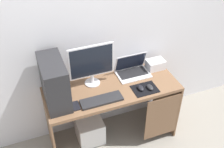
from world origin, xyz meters
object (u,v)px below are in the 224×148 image
object	(u,v)px
projector	(155,64)
mouse_right	(150,87)
pc_tower	(54,82)
laptop	(132,70)
keyboard	(102,100)
mouse_left	(141,88)
monitor	(92,64)
cell_phone	(76,106)
subwoofer	(90,130)

from	to	relation	value
projector	mouse_right	bearing A→B (deg)	-126.20
pc_tower	laptop	distance (m)	0.90
laptop	keyboard	world-z (taller)	laptop
pc_tower	mouse_right	size ratio (longest dim) A/B	4.88
keyboard	mouse_left	world-z (taller)	mouse_left
projector	mouse_left	size ratio (longest dim) A/B	2.08
keyboard	mouse_right	xyz separation A→B (m)	(0.53, -0.00, 0.01)
laptop	mouse_right	bearing A→B (deg)	-79.39
monitor	pc_tower	bearing A→B (deg)	-163.41
laptop	projector	distance (m)	0.28
mouse_right	cell_phone	distance (m)	0.78
cell_phone	subwoofer	bearing A→B (deg)	48.18
pc_tower	mouse_right	distance (m)	0.97
monitor	projector	distance (m)	0.78
monitor	cell_phone	size ratio (longest dim) A/B	3.61
laptop	subwoofer	xyz separation A→B (m)	(-0.56, -0.10, -0.65)
monitor	mouse_left	world-z (taller)	monitor
pc_tower	keyboard	distance (m)	0.49
projector	cell_phone	distance (m)	1.05
mouse_right	cell_phone	world-z (taller)	mouse_right
mouse_left	laptop	bearing A→B (deg)	82.93
monitor	projector	world-z (taller)	monitor
mouse_left	subwoofer	bearing A→B (deg)	160.30
projector	mouse_left	bearing A→B (deg)	-138.62
monitor	laptop	bearing A→B (deg)	2.36
monitor	mouse_right	distance (m)	0.65
keyboard	mouse_left	distance (m)	0.43
subwoofer	mouse_right	bearing A→B (deg)	-18.95
keyboard	mouse_right	distance (m)	0.53
pc_tower	mouse_left	size ratio (longest dim) A/B	4.88
keyboard	mouse_left	xyz separation A→B (m)	(0.43, 0.02, 0.01)
laptop	subwoofer	size ratio (longest dim) A/B	1.22
monitor	laptop	distance (m)	0.51
projector	cell_phone	world-z (taller)	projector
pc_tower	cell_phone	xyz separation A→B (m)	(0.15, -0.15, -0.22)
mouse_left	keyboard	bearing A→B (deg)	-177.36
keyboard	subwoofer	xyz separation A→B (m)	(-0.09, 0.21, -0.62)
laptop	projector	size ratio (longest dim) A/B	1.80
mouse_right	keyboard	bearing A→B (deg)	179.46
monitor	laptop	xyz separation A→B (m)	(0.47, 0.02, -0.21)
subwoofer	projector	bearing A→B (deg)	6.43
projector	subwoofer	world-z (taller)	projector
monitor	keyboard	distance (m)	0.38
laptop	projector	bearing A→B (deg)	-1.83
laptop	cell_phone	distance (m)	0.78
mouse_left	pc_tower	bearing A→B (deg)	169.88
keyboard	mouse_left	size ratio (longest dim) A/B	4.38
projector	mouse_right	world-z (taller)	projector
monitor	cell_phone	distance (m)	0.45
mouse_left	mouse_right	bearing A→B (deg)	-14.74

